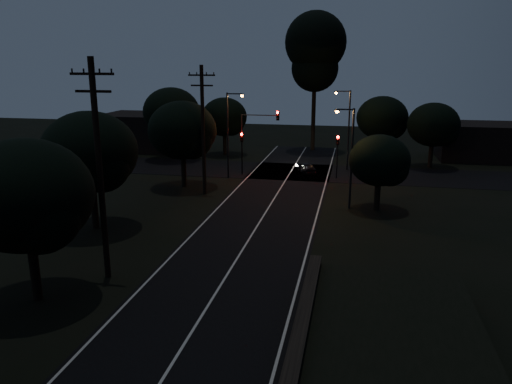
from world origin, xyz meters
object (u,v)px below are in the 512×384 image
at_px(signal_right, 337,149).
at_px(streetlight_c, 350,151).
at_px(signal_mast, 259,130).
at_px(tall_pine, 315,51).
at_px(signal_left, 242,145).
at_px(utility_pole_far, 203,128).
at_px(streetlight_a, 230,129).
at_px(car, 307,168).
at_px(streetlight_b, 347,124).
at_px(utility_pole_mid, 99,168).

relative_size(signal_right, streetlight_c, 0.55).
bearing_deg(signal_mast, tall_pine, 75.38).
height_order(tall_pine, signal_left, tall_pine).
distance_m(utility_pole_far, signal_left, 8.53).
bearing_deg(streetlight_a, signal_left, 70.41).
bearing_deg(signal_mast, streetlight_c, -48.81).
xyz_separation_m(signal_mast, car, (4.52, 1.56, -3.81)).
relative_size(utility_pole_far, streetlight_c, 1.40).
xyz_separation_m(signal_left, signal_mast, (1.69, 0.00, 1.50)).
distance_m(streetlight_a, streetlight_b, 12.19).
distance_m(streetlight_b, streetlight_c, 14.01).
relative_size(signal_left, car, 1.31).
bearing_deg(streetlight_a, signal_right, 11.34).
bearing_deg(streetlight_b, tall_pine, 111.38).
bearing_deg(car, utility_pole_mid, 50.10).
bearing_deg(streetlight_b, signal_left, -157.95).
xyz_separation_m(streetlight_a, streetlight_b, (10.61, 6.00, 0.00)).
relative_size(utility_pole_far, car, 3.35).
xyz_separation_m(signal_right, streetlight_a, (-9.91, -1.99, 1.80)).
relative_size(signal_mast, car, 2.00).
bearing_deg(signal_right, signal_left, 180.00).
xyz_separation_m(utility_pole_mid, tall_pine, (7.00, 40.00, 6.23)).
distance_m(utility_pole_far, streetlight_a, 6.10).
distance_m(utility_pole_mid, streetlight_a, 23.04).
xyz_separation_m(utility_pole_mid, utility_pole_far, (0.00, 17.00, -0.25)).
xyz_separation_m(utility_pole_mid, signal_left, (1.40, 24.99, -2.90)).
xyz_separation_m(utility_pole_far, tall_pine, (7.00, 23.00, 6.49)).
relative_size(utility_pole_mid, utility_pole_far, 1.05).
relative_size(signal_right, car, 1.31).
bearing_deg(signal_mast, streetlight_a, -140.23).
distance_m(tall_pine, signal_left, 18.44).
distance_m(utility_pole_mid, tall_pine, 41.08).
bearing_deg(signal_mast, utility_pole_mid, -97.04).
bearing_deg(signal_mast, car, 19.07).
xyz_separation_m(streetlight_b, streetlight_c, (0.52, -14.00, -0.29)).
height_order(utility_pole_far, streetlight_c, utility_pole_far).
bearing_deg(utility_pole_mid, signal_mast, 82.96).
bearing_deg(streetlight_b, utility_pole_far, -133.30).
bearing_deg(utility_pole_far, streetlight_c, -9.60).
distance_m(streetlight_a, streetlight_c, 13.72).
xyz_separation_m(signal_left, streetlight_c, (10.43, -9.99, 1.51)).
distance_m(signal_mast, car, 6.11).
distance_m(signal_mast, streetlight_c, 13.28).
bearing_deg(tall_pine, signal_left, -110.46).
height_order(streetlight_a, streetlight_b, same).
distance_m(utility_pole_far, streetlight_c, 12.05).
distance_m(signal_left, signal_mast, 2.26).
distance_m(utility_pole_mid, signal_mast, 25.22).
bearing_deg(streetlight_b, streetlight_c, -87.86).
bearing_deg(streetlight_c, utility_pole_mid, -128.26).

